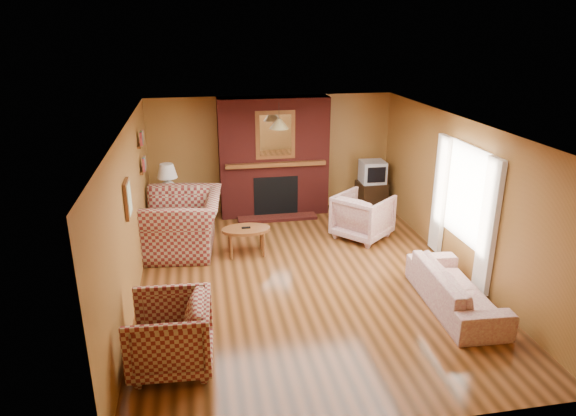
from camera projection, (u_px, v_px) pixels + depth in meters
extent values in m
plane|color=#40230D|center=(304.00, 278.00, 8.02)|extent=(6.50, 6.50, 0.00)
plane|color=white|center=(305.00, 125.00, 7.21)|extent=(6.50, 6.50, 0.00)
plane|color=#9C6730|center=(272.00, 154.00, 10.63)|extent=(6.50, 0.00, 6.50)
plane|color=#9C6730|center=(379.00, 324.00, 4.61)|extent=(6.50, 0.00, 6.50)
plane|color=#9C6730|center=(130.00, 216.00, 7.20)|extent=(0.00, 6.50, 6.50)
plane|color=#9C6730|center=(460.00, 196.00, 8.03)|extent=(0.00, 6.50, 6.50)
cube|color=#531612|center=(274.00, 157.00, 10.39)|extent=(2.20, 0.50, 2.40)
cube|color=black|center=(276.00, 195.00, 10.43)|extent=(0.90, 0.06, 0.80)
cube|color=#531612|center=(277.00, 218.00, 10.42)|extent=(1.60, 0.35, 0.06)
cube|color=brown|center=(276.00, 164.00, 10.17)|extent=(2.00, 0.18, 0.08)
cube|color=brown|center=(275.00, 135.00, 10.00)|extent=(0.78, 0.05, 0.95)
cube|color=white|center=(276.00, 135.00, 9.97)|extent=(0.62, 0.02, 0.80)
cube|color=beige|center=(488.00, 227.00, 7.20)|extent=(0.08, 0.35, 2.00)
cube|color=beige|center=(440.00, 194.00, 8.58)|extent=(0.08, 0.35, 2.00)
cube|color=white|center=(466.00, 194.00, 7.81)|extent=(0.03, 1.10, 1.50)
cube|color=brown|center=(143.00, 170.00, 8.91)|extent=(0.06, 0.55, 0.04)
cube|color=brown|center=(140.00, 144.00, 8.76)|extent=(0.06, 0.55, 0.04)
cube|color=brown|center=(128.00, 199.00, 6.81)|extent=(0.04, 0.40, 0.50)
cube|color=silver|center=(129.00, 199.00, 6.81)|extent=(0.01, 0.32, 0.42)
cylinder|color=black|center=(279.00, 112.00, 9.40)|extent=(0.01, 0.01, 0.35)
cone|color=tan|center=(279.00, 124.00, 9.48)|extent=(0.36, 0.36, 0.18)
imported|color=maroon|center=(182.00, 223.00, 8.87)|extent=(1.48, 1.65, 0.99)
imported|color=maroon|center=(170.00, 334.00, 5.81)|extent=(0.98, 0.96, 0.85)
imported|color=beige|center=(456.00, 288.00, 7.11)|extent=(0.84, 1.95, 0.56)
imported|color=beige|center=(363.00, 216.00, 9.41)|extent=(1.27, 1.27, 0.83)
ellipsoid|color=brown|center=(246.00, 230.00, 8.69)|extent=(0.82, 0.51, 0.05)
cube|color=black|center=(246.00, 228.00, 8.68)|extent=(0.15, 0.05, 0.02)
cylinder|color=brown|center=(261.00, 238.00, 8.97)|extent=(0.05, 0.05, 0.43)
cylinder|color=brown|center=(230.00, 240.00, 8.88)|extent=(0.05, 0.05, 0.43)
cylinder|color=brown|center=(264.00, 245.00, 8.67)|extent=(0.05, 0.05, 0.43)
cylinder|color=brown|center=(231.00, 248.00, 8.58)|extent=(0.05, 0.05, 0.43)
cube|color=brown|center=(170.00, 212.00, 9.82)|extent=(0.51, 0.51, 0.67)
sphere|color=white|center=(168.00, 188.00, 9.66)|extent=(0.30, 0.30, 0.30)
cylinder|color=black|center=(168.00, 180.00, 9.60)|extent=(0.03, 0.03, 0.09)
cone|color=silver|center=(167.00, 171.00, 9.54)|extent=(0.38, 0.38, 0.26)
cube|color=black|center=(371.00, 196.00, 10.85)|extent=(0.61, 0.56, 0.62)
cube|color=#B2B4BA|center=(373.00, 172.00, 10.67)|extent=(0.50, 0.48, 0.45)
cube|color=black|center=(377.00, 175.00, 10.45)|extent=(0.38, 0.03, 0.32)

